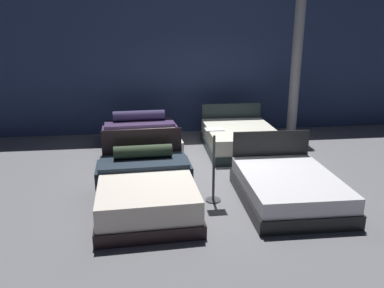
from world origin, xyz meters
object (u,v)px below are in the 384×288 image
bed_2 (141,141)px  support_pillar (296,66)px  price_sign (214,173)px  bed_0 (146,190)px  bed_1 (288,188)px  bed_3 (240,139)px

bed_2 → support_pillar: support_pillar is taller
price_sign → support_pillar: bearing=53.0°
bed_2 → support_pillar: (3.79, 0.97, 1.48)m
bed_0 → support_pillar: support_pillar is taller
bed_1 → bed_2: 3.56m
bed_2 → price_sign: size_ratio=1.76×
bed_0 → bed_3: size_ratio=0.99×
bed_2 → bed_3: (2.20, -0.05, -0.02)m
bed_3 → support_pillar: (1.60, 1.02, 1.49)m
bed_1 → support_pillar: size_ratio=0.57×
bed_3 → price_sign: (-1.07, -2.52, 0.21)m
bed_0 → bed_1: (2.21, -0.06, -0.06)m
bed_1 → support_pillar: support_pillar is taller
bed_3 → price_sign: price_sign is taller
bed_0 → price_sign: (1.05, 0.10, 0.18)m
bed_1 → bed_2: bearing=131.0°
bed_0 → support_pillar: size_ratio=0.58×
bed_1 → bed_3: size_ratio=0.96×
bed_2 → bed_0: bearing=-91.9°
bed_3 → support_pillar: support_pillar is taller
bed_0 → support_pillar: (3.72, 3.64, 1.46)m
bed_1 → bed_2: size_ratio=0.96×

